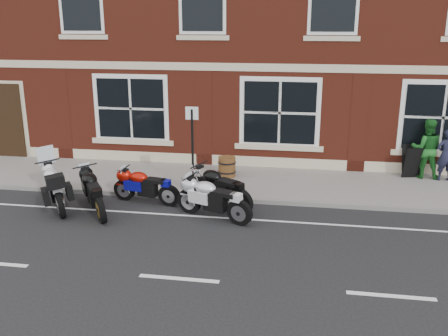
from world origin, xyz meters
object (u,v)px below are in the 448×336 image
Objects in this scene: pedestrian_left at (446,155)px; pedestrian_right at (426,149)px; parking_sign at (192,145)px; barrel_planter at (227,167)px; moto_sport_black at (95,190)px; a_board_sign at (412,161)px; moto_sport_silver at (213,197)px; moto_touring_silver at (56,184)px; moto_naked_black at (219,186)px; moto_sport_red at (145,185)px.

pedestrian_left is 0.59m from pedestrian_right.
barrel_planter is at bearing 67.35° from parking_sign.
a_board_sign is at bearing -8.92° from moto_sport_black.
moto_sport_silver is at bearing -87.61° from barrel_planter.
a_board_sign reaches higher than moto_sport_silver.
moto_touring_silver is 0.97× the size of moto_sport_silver.
pedestrian_right is at bearing 20.14° from parking_sign.
pedestrian_right is 7.29m from parking_sign.
moto_sport_black reaches higher than moto_sport_silver.
moto_naked_black is 0.79× the size of parking_sign.
parking_sign is (2.31, 1.42, 0.97)m from moto_sport_black.
barrel_planter is (-0.14, 2.29, -0.14)m from moto_naked_black.
barrel_planter is at bearing -3.34° from pedestrian_left.
parking_sign is at bearing -53.59° from moto_sport_red.
pedestrian_right reaches higher than moto_sport_black.
parking_sign is (-0.82, 0.53, 0.98)m from moto_naked_black.
moto_sport_black is at bearing -42.94° from moto_touring_silver.
barrel_planter is 0.25× the size of parking_sign.
moto_touring_silver is 1.09× the size of pedestrian_right.
pedestrian_left is at bearing -33.00° from moto_naked_black.
moto_sport_black is 0.95× the size of moto_sport_silver.
a_board_sign is (-0.37, 0.00, -0.43)m from pedestrian_right.
pedestrian_left is at bearing 17.19° from parking_sign.
parking_sign is (-6.77, -2.65, 0.51)m from pedestrian_right.
barrel_planter is (-6.08, -0.89, -0.61)m from pedestrian_right.
moto_naked_black is (2.04, 0.06, 0.06)m from moto_sport_red.
moto_sport_black is 1.06× the size of pedestrian_right.
moto_sport_silver is (3.13, 0.01, -0.02)m from moto_sport_black.
moto_naked_black is 2.30m from barrel_planter.
moto_touring_silver is 11.39m from pedestrian_left.
pedestrian_right is at bearing -9.82° from moto_sport_black.
moto_sport_silver is 2.09× the size of a_board_sign.
parking_sign reaches higher than barrel_planter.
moto_sport_red is (2.26, 0.64, -0.11)m from moto_touring_silver.
moto_sport_black is 9.61m from a_board_sign.
pedestrian_left reaches higher than moto_sport_red.
moto_touring_silver is 2.36m from moto_sport_red.
moto_sport_silver is 1.06× the size of moto_naked_black.
parking_sign reaches higher than moto_touring_silver.
moto_sport_silver is (4.30, -0.17, -0.06)m from moto_touring_silver.
moto_touring_silver is 3.80m from parking_sign.
barrel_planter is (3.00, 3.17, -0.15)m from moto_sport_black.
a_board_sign is at bearing -31.50° from moto_sport_silver.
pedestrian_right is at bearing 8.34° from barrel_planter.
moto_touring_silver is 1.02× the size of moto_sport_red.
parking_sign is at bearing 52.86° from moto_sport_silver.
moto_sport_red is 1.99× the size of a_board_sign.
pedestrian_right is at bearing -33.23° from moto_sport_silver.
a_board_sign is 0.40× the size of parking_sign.
parking_sign is at bearing -111.40° from barrel_planter.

